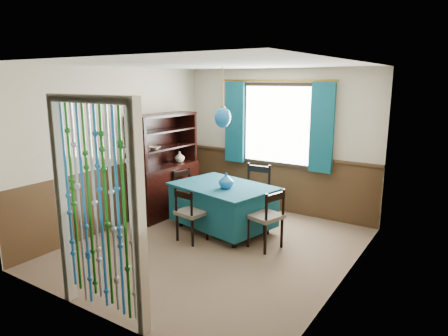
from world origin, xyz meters
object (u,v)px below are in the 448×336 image
Objects in this scene: bowl_shelf at (154,148)px; vase_table at (226,181)px; chair_right at (267,217)px; sideboard at (165,180)px; chair_far at (254,192)px; vase_sideboard at (180,156)px; chair_near at (191,213)px; chair_left at (187,192)px; dining_table at (223,204)px; pendant_lamp at (223,117)px.

vase_table is at bearing 2.33° from bowl_shelf.
chair_right is 0.49× the size of sideboard.
chair_far is 0.86m from vase_table.
bowl_shelf is (-2.11, 0.07, 0.77)m from chair_right.
vase_sideboard is at bearing 81.24° from sideboard.
chair_far is 4.58× the size of bowl_shelf.
chair_near is at bearing -32.16° from sideboard.
bowl_shelf is 0.99× the size of vase_sideboard.
bowl_shelf is (-0.38, -0.35, 0.78)m from chair_left.
pendant_lamp is at bearing 57.26° from dining_table.
bowl_shelf reaches higher than vase_table.
chair_right is (1.73, -0.42, 0.02)m from chair_left.
chair_far is 1.09× the size of chair_right.
bowl_shelf is (0.06, -0.29, 0.61)m from sideboard.
bowl_shelf is at bearing -32.99° from chair_left.
bowl_shelf is (-1.22, -0.17, -0.55)m from pendant_lamp.
pendant_lamp is at bearing -4.28° from sideboard.
sideboard is at bearing -67.60° from chair_left.
vase_sideboard is (-1.22, 0.47, -0.79)m from pendant_lamp.
chair_right is 4.13× the size of vase_sideboard.
dining_table is at bearing 139.99° from vase_table.
vase_sideboard is at bearing 142.52° from chair_near.
chair_right is at bearing 123.92° from chair_far.
bowl_shelf is at bearing -77.25° from sideboard.
vase_table is 1.05× the size of bowl_shelf.
chair_far is 1.80m from bowl_shelf.
dining_table is 1.47m from bowl_shelf.
chair_left is 3.83× the size of vase_table.
chair_left is (-0.84, 0.18, 0.02)m from dining_table.
vase_table is at bearing 95.82° from chair_right.
chair_far is at bearing 8.18° from vase_sideboard.
vase_sideboard is (-2.11, 0.71, 0.52)m from chair_right.
sideboard is 8.16× the size of vase_table.
bowl_shelf reaches higher than chair_far.
sideboard is (-2.17, 0.36, 0.15)m from chair_right.
chair_near reaches higher than dining_table.
sideboard is 8.59× the size of bowl_shelf.
vase_table reaches higher than chair_near.
vase_table is (0.14, -0.11, -0.94)m from pendant_lamp.
chair_right is at bearing -3.10° from dining_table.
vase_table is (1.42, -0.23, 0.23)m from sideboard.
bowl_shelf is (-1.08, 0.45, 0.79)m from chair_near.
bowl_shelf reaches higher than chair_near.
chair_near is 0.98× the size of chair_left.
vase_sideboard is at bearing 156.80° from vase_table.
vase_table is at bearing 88.33° from chair_left.
pendant_lamp is 4.13× the size of vase_table.
vase_sideboard is (-1.08, 1.09, 0.55)m from chair_near.
chair_far reaches higher than chair_left.
chair_right is 3.98× the size of vase_table.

